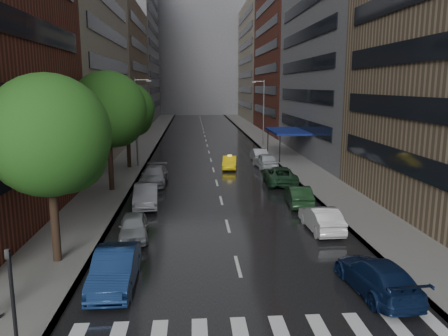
% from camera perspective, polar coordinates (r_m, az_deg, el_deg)
% --- Properties ---
extents(ground, '(220.00, 220.00, 0.00)m').
position_cam_1_polar(ground, '(17.55, 3.25, -17.89)').
color(ground, gray).
rests_on(ground, ground).
extents(road, '(14.00, 140.00, 0.01)m').
position_cam_1_polar(road, '(65.84, -2.32, 3.40)').
color(road, black).
rests_on(road, ground).
extents(sidewalk_left, '(4.00, 140.00, 0.15)m').
position_cam_1_polar(sidewalk_left, '(66.16, -10.14, 3.34)').
color(sidewalk_left, gray).
rests_on(sidewalk_left, ground).
extents(sidewalk_right, '(4.00, 140.00, 0.15)m').
position_cam_1_polar(sidewalk_right, '(66.72, 5.45, 3.52)').
color(sidewalk_right, gray).
rests_on(sidewalk_right, ground).
extents(buildings_left, '(8.00, 108.00, 38.00)m').
position_cam_1_polar(buildings_left, '(75.56, -14.56, 16.17)').
color(buildings_left, maroon).
rests_on(buildings_left, ground).
extents(buildings_right, '(8.05, 109.10, 36.00)m').
position_cam_1_polar(buildings_right, '(74.26, 9.52, 15.72)').
color(buildings_right, '#937A5B').
rests_on(buildings_right, ground).
extents(building_far, '(40.00, 14.00, 32.00)m').
position_cam_1_polar(building_far, '(133.50, -3.34, 13.98)').
color(building_far, slate).
rests_on(building_far, ground).
extents(tree_near, '(5.64, 5.64, 8.99)m').
position_cam_1_polar(tree_near, '(21.42, -21.96, 3.94)').
color(tree_near, '#382619').
rests_on(tree_near, ground).
extents(tree_mid, '(5.99, 5.99, 9.55)m').
position_cam_1_polar(tree_mid, '(35.42, -14.90, 7.36)').
color(tree_mid, '#382619').
rests_on(tree_mid, ground).
extents(tree_far, '(5.50, 5.50, 8.77)m').
position_cam_1_polar(tree_far, '(45.29, -12.55, 7.45)').
color(tree_far, '#382619').
rests_on(tree_far, ground).
extents(taxi, '(1.79, 4.04, 1.29)m').
position_cam_1_polar(taxi, '(44.67, 0.73, 0.73)').
color(taxi, yellow).
rests_on(taxi, ground).
extents(parked_cars_left, '(2.28, 24.73, 1.59)m').
position_cam_1_polar(parked_cars_left, '(29.50, -10.53, -4.46)').
color(parked_cars_left, navy).
rests_on(parked_cars_left, ground).
extents(parked_cars_right, '(2.80, 36.89, 1.58)m').
position_cam_1_polar(parked_cars_right, '(34.70, 8.38, -2.13)').
color(parked_cars_right, '#0E1E42').
rests_on(parked_cars_right, ground).
extents(traffic_light, '(0.18, 0.15, 3.45)m').
position_cam_1_polar(traffic_light, '(15.22, -25.95, -14.34)').
color(traffic_light, black).
rests_on(traffic_light, sidewalk_left).
extents(street_lamp_left, '(1.74, 0.22, 9.00)m').
position_cam_1_polar(street_lamp_left, '(45.75, -11.30, 6.13)').
color(street_lamp_left, gray).
rests_on(street_lamp_left, sidewalk_left).
extents(street_lamp_right, '(1.74, 0.22, 9.00)m').
position_cam_1_polar(street_lamp_right, '(61.15, 5.11, 7.40)').
color(street_lamp_right, gray).
rests_on(street_lamp_right, sidewalk_right).
extents(awning, '(4.00, 8.00, 3.12)m').
position_cam_1_polar(awning, '(51.73, 8.24, 4.78)').
color(awning, navy).
rests_on(awning, sidewalk_right).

